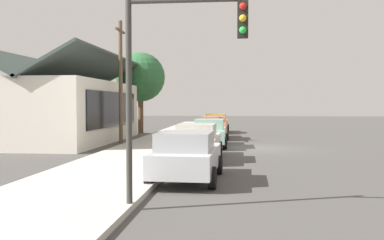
# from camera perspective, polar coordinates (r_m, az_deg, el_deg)

# --- Properties ---
(ground_plane) EXTENTS (120.00, 120.00, 0.00)m
(ground_plane) POSITION_cam_1_polar(r_m,az_deg,el_deg) (24.04, 8.66, -3.72)
(ground_plane) COLOR #4C4947
(sidewalk_curb) EXTENTS (60.00, 4.20, 0.16)m
(sidewalk_curb) POSITION_cam_1_polar(r_m,az_deg,el_deg) (24.42, -4.60, -3.42)
(sidewalk_curb) COLOR beige
(sidewalk_curb) RESTS_ON ground
(car_silver) EXTENTS (4.36, 2.17, 1.59)m
(car_silver) POSITION_cam_1_polar(r_m,az_deg,el_deg) (13.76, -0.69, -4.74)
(car_silver) COLOR silver
(car_silver) RESTS_ON ground
(car_ivory) EXTENTS (4.86, 2.03, 1.59)m
(car_ivory) POSITION_cam_1_polar(r_m,az_deg,el_deg) (18.99, 0.78, -2.81)
(car_ivory) COLOR silver
(car_ivory) RESTS_ON ground
(car_seafoam) EXTENTS (4.92, 2.04, 1.59)m
(car_seafoam) POSITION_cam_1_polar(r_m,az_deg,el_deg) (24.51, 2.37, -1.67)
(car_seafoam) COLOR #9ED1BC
(car_seafoam) RESTS_ON ground
(car_coral) EXTENTS (4.82, 2.19, 1.59)m
(car_coral) POSITION_cam_1_polar(r_m,az_deg,el_deg) (30.19, 2.89, -0.94)
(car_coral) COLOR #EA8C75
(car_coral) RESTS_ON ground
(car_mustard) EXTENTS (4.55, 2.06, 1.59)m
(car_mustard) POSITION_cam_1_polar(r_m,az_deg,el_deg) (36.19, 3.26, -0.41)
(car_mustard) COLOR gold
(car_mustard) RESTS_ON ground
(storefront_building) EXTENTS (13.27, 6.50, 5.63)m
(storefront_building) POSITION_cam_1_polar(r_m,az_deg,el_deg) (28.62, -16.30, 1.31)
(storefront_building) COLOR silver
(storefront_building) RESTS_ON ground
(shade_tree) EXTENTS (4.03, 4.03, 6.65)m
(shade_tree) POSITION_cam_1_polar(r_m,az_deg,el_deg) (35.51, -6.87, 5.65)
(shade_tree) COLOR brown
(shade_tree) RESTS_ON ground
(traffic_light_main) EXTENTS (0.37, 2.79, 5.20)m
(traffic_light_main) POSITION_cam_1_polar(r_m,az_deg,el_deg) (9.82, -2.38, 8.11)
(traffic_light_main) COLOR #383833
(traffic_light_main) RESTS_ON ground
(utility_pole_wooden) EXTENTS (1.80, 0.24, 7.50)m
(utility_pole_wooden) POSITION_cam_1_polar(r_m,az_deg,el_deg) (26.61, -9.47, 5.31)
(utility_pole_wooden) COLOR brown
(utility_pole_wooden) RESTS_ON ground
(fire_hydrant_red) EXTENTS (0.22, 0.22, 0.71)m
(fire_hydrant_red) POSITION_cam_1_polar(r_m,az_deg,el_deg) (17.25, -4.33, -4.39)
(fire_hydrant_red) COLOR red
(fire_hydrant_red) RESTS_ON sidewalk_curb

